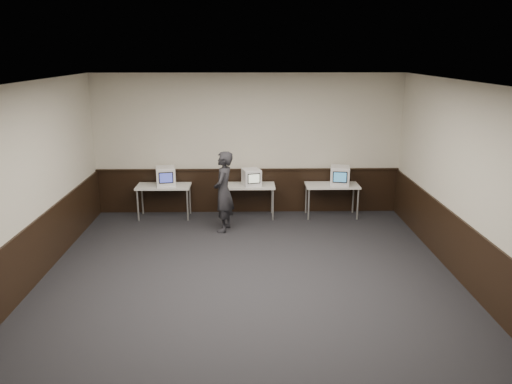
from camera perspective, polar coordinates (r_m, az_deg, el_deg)
floor at (r=8.11m, az=-0.77°, el=-10.97°), size 8.00×8.00×0.00m
ceiling at (r=7.26m, az=-0.87°, el=12.22°), size 8.00×8.00×0.00m
back_wall at (r=11.43m, az=-0.94°, el=5.45°), size 7.00×0.00×7.00m
front_wall at (r=3.84m, az=-0.44°, el=-16.55°), size 7.00×0.00×7.00m
left_wall at (r=8.29m, az=-25.80°, el=-0.15°), size 0.00×8.00×8.00m
right_wall at (r=8.32m, az=24.07°, el=0.10°), size 0.00×8.00×8.00m
wainscot_back at (r=11.66m, az=-0.91°, el=0.11°), size 6.98×0.04×1.00m
wainscot_left at (r=8.62m, az=-24.80°, el=-7.20°), size 0.04×7.98×1.00m
wainscot_right at (r=8.65m, az=23.13°, el=-6.93°), size 0.04×7.98×1.00m
wainscot_rail at (r=11.51m, az=-0.92°, el=2.58°), size 6.98×0.06×0.04m
desk_left at (r=11.40m, az=-10.50°, el=0.41°), size 1.20×0.60×0.75m
desk_center at (r=11.24m, az=-0.91°, el=0.46°), size 1.20×0.60×0.75m
desk_right at (r=11.41m, az=8.68°, el=0.51°), size 1.20×0.60×0.75m
emac_left at (r=11.32m, az=-10.29°, el=1.78°), size 0.49×0.51×0.42m
emac_center at (r=11.13m, az=-0.52°, el=1.69°), size 0.47×0.48×0.38m
emac_right at (r=11.34m, az=9.57°, el=1.85°), size 0.49×0.51×0.42m
person at (r=10.34m, az=-3.73°, el=0.03°), size 0.53×0.69×1.70m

